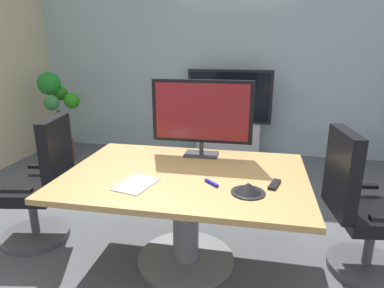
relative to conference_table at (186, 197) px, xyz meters
name	(u,v)px	position (x,y,z in m)	size (l,w,h in m)	color
ground_plane	(176,269)	(-0.05, -0.12, -0.55)	(7.07, 7.07, 0.00)	#515459
wall_back_glass_partition	(223,60)	(-0.05, 2.91, 0.88)	(5.82, 0.10, 2.85)	#9EB2B7
conference_table	(186,197)	(0.00, 0.00, 0.00)	(1.75, 1.22, 0.74)	#B2894C
office_chair_left	(41,191)	(-1.27, 0.07, -0.09)	(0.63, 0.61, 1.09)	#4C4C51
office_chair_right	(360,216)	(1.27, 0.13, -0.09)	(0.62, 0.60, 1.09)	#4C4C51
tv_monitor	(202,114)	(0.05, 0.44, 0.55)	(0.84, 0.18, 0.64)	#333338
wall_display_unit	(229,130)	(0.10, 2.56, -0.11)	(1.20, 0.36, 1.31)	#B7BABC
potted_plant	(58,113)	(-2.31, 2.02, 0.15)	(0.59, 0.52, 1.28)	brown
conference_phone	(248,189)	(0.46, -0.26, 0.22)	(0.22, 0.22, 0.07)	black
remote_control	(274,184)	(0.63, -0.10, 0.20)	(0.05, 0.17, 0.02)	black
whiteboard_marker	(212,183)	(0.22, -0.17, 0.20)	(0.13, 0.02, 0.02)	#1919A5
paper_notepad	(136,184)	(-0.28, -0.27, 0.20)	(0.21, 0.30, 0.01)	white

